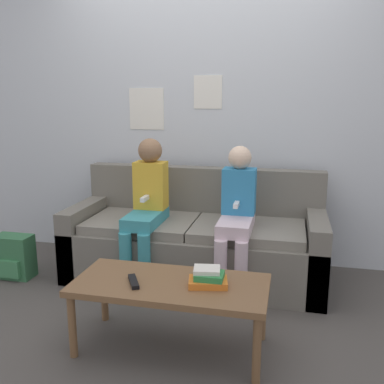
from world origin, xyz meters
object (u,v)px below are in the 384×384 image
(person_right, at_px, (237,212))
(coffee_table, at_px, (170,289))
(backpack, at_px, (14,257))
(couch, at_px, (196,242))
(tv_remote, at_px, (134,282))
(person_left, at_px, (146,203))

(person_right, bearing_deg, coffee_table, -107.23)
(person_right, relative_size, backpack, 3.09)
(person_right, distance_m, backpack, 1.80)
(couch, distance_m, tv_remote, 1.10)
(person_right, bearing_deg, person_left, 179.38)
(coffee_table, bearing_deg, person_right, 72.77)
(person_right, distance_m, tv_remote, 1.02)
(coffee_table, bearing_deg, couch, 94.60)
(couch, height_order, tv_remote, couch)
(coffee_table, bearing_deg, tv_remote, -162.11)
(person_right, relative_size, tv_remote, 6.32)
(tv_remote, bearing_deg, couch, 55.41)
(couch, distance_m, person_left, 0.52)
(person_left, bearing_deg, couch, 27.96)
(couch, height_order, backpack, couch)
(couch, xyz_separation_m, person_left, (-0.34, -0.18, 0.34))
(coffee_table, relative_size, person_left, 0.98)
(tv_remote, relative_size, backpack, 0.49)
(tv_remote, xyz_separation_m, backpack, (-1.29, 0.73, -0.24))
(coffee_table, relative_size, person_right, 1.02)
(person_right, bearing_deg, backpack, -174.59)
(person_left, distance_m, person_right, 0.69)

